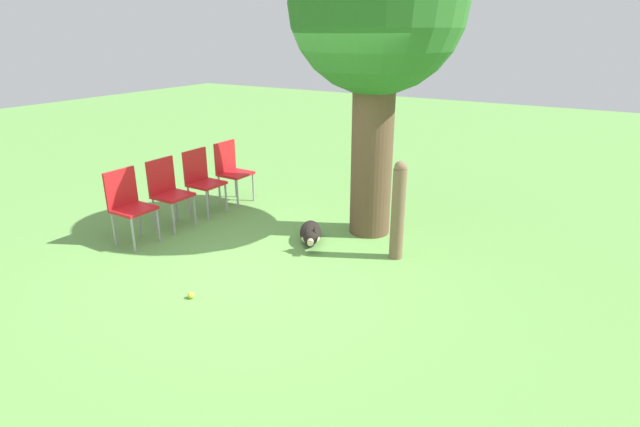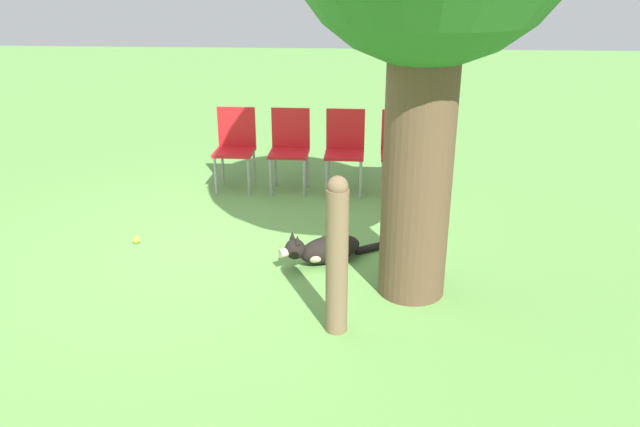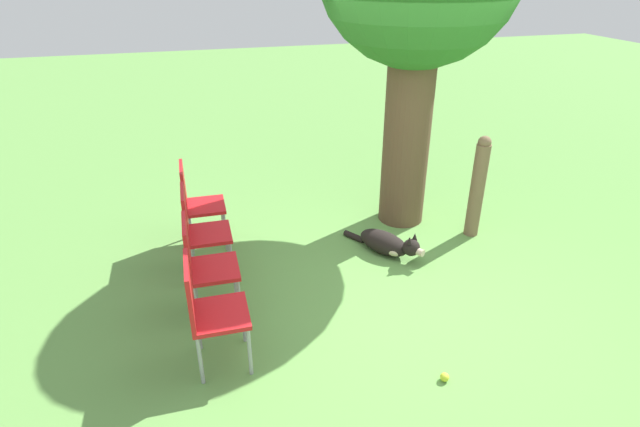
{
  "view_description": "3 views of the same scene",
  "coord_description": "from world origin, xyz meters",
  "px_view_note": "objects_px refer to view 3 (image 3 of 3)",
  "views": [
    {
      "loc": [
        3.17,
        -4.17,
        2.53
      ],
      "look_at": [
        0.12,
        0.88,
        0.35
      ],
      "focal_mm": 28.0,
      "sensor_mm": 36.0,
      "label": 1
    },
    {
      "loc": [
        5.04,
        1.01,
        2.46
      ],
      "look_at": [
        0.09,
        0.69,
        0.47
      ],
      "focal_mm": 35.0,
      "sensor_mm": 36.0,
      "label": 2
    },
    {
      "loc": [
        -1.85,
        -3.48,
        2.82
      ],
      "look_at": [
        -0.69,
        0.68,
        0.61
      ],
      "focal_mm": 28.0,
      "sensor_mm": 36.0,
      "label": 3
    }
  ],
  "objects_px": {
    "dog": "(388,244)",
    "red_chair_2": "(199,227)",
    "fence_post": "(478,187)",
    "red_chair_3": "(196,200)",
    "red_chair_1": "(203,262)",
    "red_chair_0": "(207,307)",
    "tennis_ball": "(445,377)"
  },
  "relations": [
    {
      "from": "fence_post",
      "to": "dog",
      "type": "bearing_deg",
      "value": -172.16
    },
    {
      "from": "fence_post",
      "to": "red_chair_0",
      "type": "bearing_deg",
      "value": -156.8
    },
    {
      "from": "red_chair_0",
      "to": "red_chair_3",
      "type": "height_order",
      "value": "same"
    },
    {
      "from": "red_chair_0",
      "to": "tennis_ball",
      "type": "height_order",
      "value": "red_chair_0"
    },
    {
      "from": "red_chair_2",
      "to": "red_chair_3",
      "type": "height_order",
      "value": "same"
    },
    {
      "from": "red_chair_3",
      "to": "tennis_ball",
      "type": "relative_size",
      "value": 13.74
    },
    {
      "from": "dog",
      "to": "fence_post",
      "type": "xyz_separation_m",
      "value": [
        1.09,
        0.15,
        0.47
      ]
    },
    {
      "from": "red_chair_0",
      "to": "tennis_ball",
      "type": "bearing_deg",
      "value": -20.91
    },
    {
      "from": "fence_post",
      "to": "red_chair_3",
      "type": "bearing_deg",
      "value": 168.7
    },
    {
      "from": "fence_post",
      "to": "red_chair_0",
      "type": "xyz_separation_m",
      "value": [
        -3.02,
        -1.3,
        -0.05
      ]
    },
    {
      "from": "red_chair_1",
      "to": "red_chair_2",
      "type": "xyz_separation_m",
      "value": [
        0.01,
        0.63,
        0.0
      ]
    },
    {
      "from": "red_chair_0",
      "to": "tennis_ball",
      "type": "xyz_separation_m",
      "value": [
        1.65,
        -0.66,
        -0.51
      ]
    },
    {
      "from": "dog",
      "to": "red_chair_2",
      "type": "height_order",
      "value": "red_chair_2"
    },
    {
      "from": "dog",
      "to": "red_chair_3",
      "type": "bearing_deg",
      "value": -143.44
    },
    {
      "from": "red_chair_3",
      "to": "dog",
      "type": "bearing_deg",
      "value": -20.64
    },
    {
      "from": "fence_post",
      "to": "red_chair_2",
      "type": "bearing_deg",
      "value": -179.39
    },
    {
      "from": "fence_post",
      "to": "red_chair_3",
      "type": "relative_size",
      "value": 1.25
    },
    {
      "from": "dog",
      "to": "red_chair_3",
      "type": "distance_m",
      "value": 2.09
    },
    {
      "from": "red_chair_2",
      "to": "tennis_ball",
      "type": "height_order",
      "value": "red_chair_2"
    },
    {
      "from": "tennis_ball",
      "to": "fence_post",
      "type": "bearing_deg",
      "value": 54.79
    },
    {
      "from": "red_chair_1",
      "to": "red_chair_3",
      "type": "distance_m",
      "value": 1.26
    },
    {
      "from": "dog",
      "to": "red_chair_0",
      "type": "bearing_deg",
      "value": -91.32
    },
    {
      "from": "red_chair_1",
      "to": "red_chair_0",
      "type": "bearing_deg",
      "value": -89.79
    },
    {
      "from": "red_chair_2",
      "to": "red_chair_3",
      "type": "bearing_deg",
      "value": 90.21
    },
    {
      "from": "red_chair_2",
      "to": "dog",
      "type": "bearing_deg",
      "value": -2.74
    },
    {
      "from": "dog",
      "to": "red_chair_1",
      "type": "bearing_deg",
      "value": -107.06
    },
    {
      "from": "fence_post",
      "to": "red_chair_1",
      "type": "xyz_separation_m",
      "value": [
        -3.02,
        -0.66,
        -0.05
      ]
    },
    {
      "from": "red_chair_1",
      "to": "tennis_ball",
      "type": "relative_size",
      "value": 13.74
    },
    {
      "from": "fence_post",
      "to": "red_chair_1",
      "type": "relative_size",
      "value": 1.25
    },
    {
      "from": "dog",
      "to": "red_chair_2",
      "type": "relative_size",
      "value": 0.96
    },
    {
      "from": "red_chair_1",
      "to": "fence_post",
      "type": "bearing_deg",
      "value": 13.21
    },
    {
      "from": "red_chair_0",
      "to": "red_chair_1",
      "type": "bearing_deg",
      "value": 90.21
    }
  ]
}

